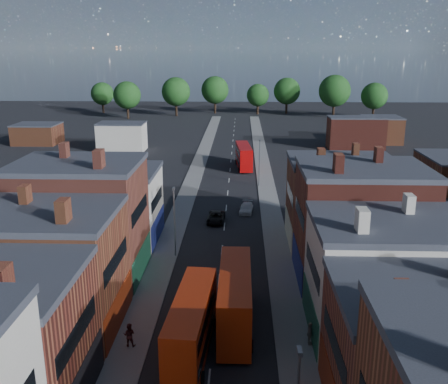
# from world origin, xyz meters

# --- Properties ---
(pavement_west) EXTENTS (3.00, 200.00, 0.12)m
(pavement_west) POSITION_xyz_m (-6.50, 50.00, 0.06)
(pavement_west) COLOR gray
(pavement_west) RESTS_ON ground
(pavement_east) EXTENTS (3.00, 200.00, 0.12)m
(pavement_east) POSITION_xyz_m (6.50, 50.00, 0.06)
(pavement_east) COLOR gray
(pavement_east) RESTS_ON ground
(lamp_post_2) EXTENTS (0.25, 0.70, 8.12)m
(lamp_post_2) POSITION_xyz_m (-5.20, 30.00, 4.70)
(lamp_post_2) COLOR slate
(lamp_post_2) RESTS_ON ground
(lamp_post_3) EXTENTS (0.25, 0.70, 8.12)m
(lamp_post_3) POSITION_xyz_m (5.20, 60.00, 4.70)
(lamp_post_3) COLOR slate
(lamp_post_3) RESTS_ON ground
(bus_0) EXTENTS (3.36, 11.21, 4.78)m
(bus_0) POSITION_xyz_m (-1.50, 11.36, 2.58)
(bus_0) COLOR red
(bus_0) RESTS_ON ground
(bus_1) EXTENTS (2.93, 11.49, 4.96)m
(bus_1) POSITION_xyz_m (1.74, 15.41, 2.68)
(bus_1) COLOR #B72B0A
(bus_1) RESTS_ON ground
(bus_2) EXTENTS (3.42, 10.77, 4.57)m
(bus_2) POSITION_xyz_m (2.65, 73.57, 2.47)
(bus_2) COLOR #A70707
(bus_2) RESTS_ON ground
(car_2) EXTENTS (2.42, 4.92, 1.34)m
(car_2) POSITION_xyz_m (-1.20, 41.75, 0.67)
(car_2) COLOR black
(car_2) RESTS_ON ground
(car_3) EXTENTS (2.20, 4.54, 1.27)m
(car_3) POSITION_xyz_m (2.95, 46.14, 0.64)
(car_3) COLOR silver
(car_3) RESTS_ON ground
(ped_1) EXTENTS (0.96, 0.56, 1.94)m
(ped_1) POSITION_xyz_m (-6.53, 12.12, 1.09)
(ped_1) COLOR #441C1B
(ped_1) RESTS_ON pavement_west
(ped_3) EXTENTS (0.56, 1.14, 1.90)m
(ped_3) POSITION_xyz_m (7.70, 12.81, 1.07)
(ped_3) COLOR #625D54
(ped_3) RESTS_ON pavement_east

